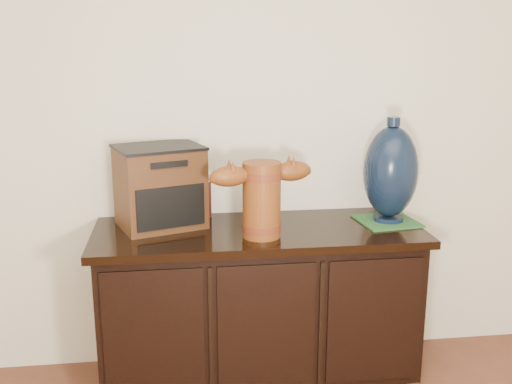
{
  "coord_description": "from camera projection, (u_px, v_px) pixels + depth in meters",
  "views": [
    {
      "loc": [
        -0.34,
        -0.29,
        1.57
      ],
      "look_at": [
        -0.02,
        2.18,
        0.94
      ],
      "focal_mm": 42.0,
      "sensor_mm": 36.0,
      "label": 1
    }
  ],
  "objects": [
    {
      "name": "sideboard",
      "position": [
        258.0,
        305.0,
        2.75
      ],
      "size": [
        1.46,
        0.56,
        0.75
      ],
      "color": "black",
      "rests_on": "ground"
    },
    {
      "name": "terracotta_vessel",
      "position": [
        262.0,
        195.0,
        2.51
      ],
      "size": [
        0.46,
        0.2,
        0.32
      ],
      "rotation": [
        0.0,
        0.0,
        0.24
      ],
      "color": "brown",
      "rests_on": "sideboard"
    },
    {
      "name": "tv_radio",
      "position": [
        160.0,
        186.0,
        2.66
      ],
      "size": [
        0.44,
        0.4,
        0.37
      ],
      "rotation": [
        0.0,
        0.0,
        0.34
      ],
      "color": "#432410",
      "rests_on": "sideboard"
    },
    {
      "name": "green_mat",
      "position": [
        387.0,
        221.0,
        2.76
      ],
      "size": [
        0.29,
        0.29,
        0.01
      ],
      "primitive_type": "cube",
      "rotation": [
        0.0,
        0.0,
        0.13
      ],
      "color": "#28592B",
      "rests_on": "sideboard"
    },
    {
      "name": "lamp_base",
      "position": [
        391.0,
        172.0,
        2.71
      ],
      "size": [
        0.27,
        0.27,
        0.48
      ],
      "rotation": [
        0.0,
        0.0,
        0.13
      ],
      "color": "black",
      "rests_on": "green_mat"
    },
    {
      "name": "spray_can",
      "position": [
        204.0,
        196.0,
        2.82
      ],
      "size": [
        0.07,
        0.07,
        0.2
      ],
      "color": "#530E12",
      "rests_on": "sideboard"
    }
  ]
}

